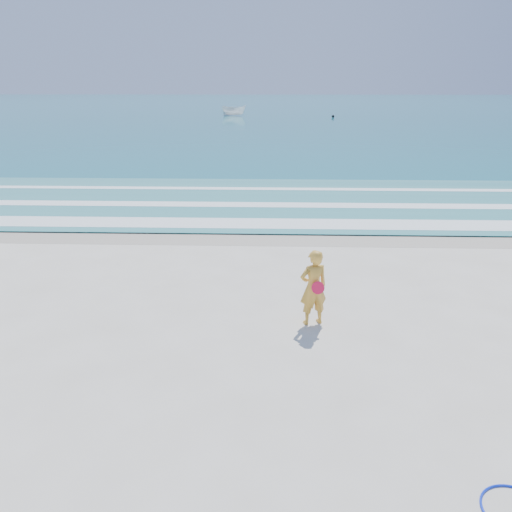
{
  "coord_description": "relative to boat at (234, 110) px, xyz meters",
  "views": [
    {
      "loc": [
        0.55,
        -7.18,
        4.92
      ],
      "look_at": [
        0.17,
        4.0,
        1.0
      ],
      "focal_mm": 35.0,
      "sensor_mm": 36.0,
      "label": 1
    }
  ],
  "objects": [
    {
      "name": "ocean",
      "position": [
        5.47,
        34.31,
        -0.78
      ],
      "size": [
        400.0,
        190.0,
        0.04
      ],
      "primitive_type": "cube",
      "color": "#19727F",
      "rests_on": "ground"
    },
    {
      "name": "ground",
      "position": [
        5.47,
        -70.69,
        -0.8
      ],
      "size": [
        400.0,
        400.0,
        0.0
      ],
      "primitive_type": "plane",
      "color": "silver",
      "rests_on": "ground"
    },
    {
      "name": "foam_far",
      "position": [
        5.47,
        -54.19,
        -0.75
      ],
      "size": [
        400.0,
        0.6,
        0.01
      ],
      "primitive_type": "cube",
      "color": "white",
      "rests_on": "shallow"
    },
    {
      "name": "foam_mid",
      "position": [
        5.47,
        -57.49,
        -0.75
      ],
      "size": [
        400.0,
        0.9,
        0.01
      ],
      "primitive_type": "cube",
      "color": "white",
      "rests_on": "shallow"
    },
    {
      "name": "buoy",
      "position": [
        14.46,
        -4.04,
        -0.56
      ],
      "size": [
        0.4,
        0.4,
        0.4
      ],
      "primitive_type": "sphere",
      "color": "black",
      "rests_on": "ocean"
    },
    {
      "name": "shallow",
      "position": [
        5.47,
        -56.69,
        -0.76
      ],
      "size": [
        400.0,
        10.0,
        0.01
      ],
      "primitive_type": "cube",
      "color": "#59B7AD",
      "rests_on": "ocean"
    },
    {
      "name": "boat",
      "position": [
        0.0,
        0.0,
        0.0
      ],
      "size": [
        4.22,
        2.71,
        1.53
      ],
      "primitive_type": "imported",
      "rotation": [
        0.0,
        0.0,
        1.23
      ],
      "color": "white",
      "rests_on": "ocean"
    },
    {
      "name": "wet_sand",
      "position": [
        5.47,
        -61.69,
        -0.8
      ],
      "size": [
        400.0,
        2.4,
        0.0
      ],
      "primitive_type": "cube",
      "color": "#B2A893",
      "rests_on": "ground"
    },
    {
      "name": "foam_near",
      "position": [
        5.47,
        -60.39,
        -0.75
      ],
      "size": [
        400.0,
        1.4,
        0.01
      ],
      "primitive_type": "cube",
      "color": "white",
      "rests_on": "shallow"
    },
    {
      "name": "woman",
      "position": [
        6.89,
        -68.17,
        0.03
      ],
      "size": [
        0.7,
        0.58,
        1.66
      ],
      "color": "gold",
      "rests_on": "ground"
    }
  ]
}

